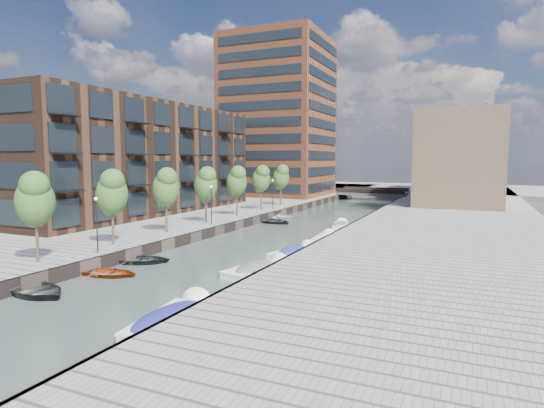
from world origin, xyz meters
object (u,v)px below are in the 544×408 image
Objects in this scene: motorboat_3 at (294,252)px; tree_0 at (35,198)px; sloop_1 at (141,263)px; sloop_4 at (274,223)px; tree_5 at (261,178)px; motorboat_1 at (259,269)px; tree_2 at (166,187)px; motorboat_4 at (340,225)px; sloop_3 at (280,219)px; tree_1 at (112,191)px; tree_4 at (237,180)px; motorboat_2 at (325,239)px; tree_6 at (281,177)px; tree_3 at (206,183)px; sloop_2 at (109,276)px; car at (429,198)px; motorboat_0 at (173,318)px; sloop_0 at (35,295)px; bridge at (372,193)px.

tree_0 is at bearing -134.13° from motorboat_3.
sloop_1 is 23.98m from sloop_4.
tree_5 reaches higher than sloop_4.
motorboat_1 is 1.07× the size of motorboat_3.
motorboat_4 is at bearing 53.10° from tree_2.
sloop_3 is 1.02× the size of motorboat_4.
tree_1 is at bearing -90.00° from tree_5.
tree_4 reaches higher than motorboat_3.
motorboat_2 is at bearing 46.10° from tree_1.
tree_6 is at bearing 114.89° from motorboat_3.
tree_3 is (0.00, 14.00, 0.00)m from tree_1.
car is (15.81, 54.38, 1.62)m from sloop_2.
motorboat_0 is 17.05m from motorboat_3.
motorboat_2 is (13.47, -21.00, -5.21)m from tree_6.
tree_6 is 1.28× the size of motorboat_4.
tree_4 reaches higher than sloop_2.
tree_2 reaches higher than sloop_2.
sloop_4 is 0.82× the size of motorboat_1.
sloop_1 is 4.02m from sloop_2.
sloop_0 is at bearing -78.68° from tree_2.
sloop_3 is (3.27, 27.10, -5.31)m from tree_1.
sloop_1 is 0.99× the size of motorboat_4.
tree_4 is at bearing -90.00° from tree_6.
tree_5 reaches higher than motorboat_1.
sloop_2 is at bearing 167.67° from sloop_1.
bridge is 3.17× the size of sloop_2.
sloop_2 is 0.87× the size of sloop_3.
tree_2 is at bearing -90.00° from tree_5.
tree_3 is 14.45m from motorboat_2.
tree_4 reaches higher than sloop_4.
tree_6 reaches higher than sloop_2.
bridge is 34.30m from tree_5.
car is (6.81, 42.89, 1.41)m from motorboat_3.
sloop_3 is 4.15m from sloop_4.
sloop_4 is (4.11, -11.96, -5.31)m from tree_6.
sloop_1 is at bearing -76.74° from tree_3.
tree_6 is 1.29× the size of sloop_1.
motorboat_4 is (9.15, -3.55, 0.18)m from sloop_3.
sloop_3 is 0.82× the size of motorboat_1.
tree_3 is at bearing 18.44° from sloop_0.
sloop_1 is at bearing -142.10° from motorboat_3.
tree_4 and tree_5 have the same top height.
tree_6 reaches higher than motorboat_4.
bridge is 2.79× the size of motorboat_4.
tree_6 is 13.72m from sloop_4.
sloop_2 is (4.18, -4.90, -5.31)m from tree_1.
tree_1 is 7.00m from tree_2.
sloop_1 is 0.97× the size of sloop_3.
motorboat_0 reaches higher than sloop_4.
motorboat_4 is at bearing -42.68° from tree_6.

